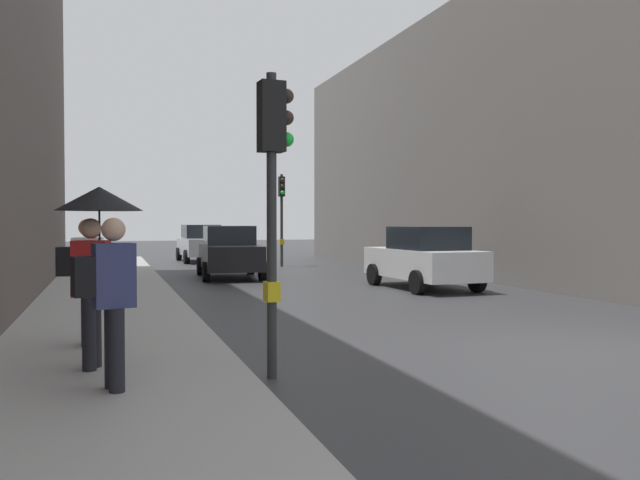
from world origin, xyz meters
TOP-DOWN VIEW (x-y plane):
  - ground_plane at (0.00, 0.00)m, footprint 120.00×120.00m
  - sidewalk_kerb at (-6.37, 6.00)m, footprint 3.13×40.00m
  - building_facade_right at (10.80, 13.56)m, footprint 12.00×27.72m
  - traffic_light_near_left at (-4.48, -0.36)m, footprint 0.44×0.26m
  - traffic_light_far_median at (0.64, 18.83)m, footprint 0.25×0.43m
  - car_white_compact at (2.14, 8.64)m, footprint 2.13×4.26m
  - car_dark_suv at (-2.45, 13.99)m, footprint 2.24×4.31m
  - car_silver_hatchback at (-2.14, 23.36)m, footprint 2.10×4.24m
  - pedestrian_with_umbrella at (-6.49, 0.08)m, footprint 1.00×1.00m
  - pedestrian_with_black_backpack at (-6.69, 1.68)m, footprint 0.63×0.37m
  - pedestrian_with_grey_backpack at (-6.36, -1.01)m, footprint 0.64×0.40m

SIDE VIEW (x-z plane):
  - ground_plane at x=0.00m, z-range 0.00..0.00m
  - sidewalk_kerb at x=-6.37m, z-range 0.00..0.16m
  - car_white_compact at x=2.14m, z-range 0.00..1.76m
  - car_dark_suv at x=-2.45m, z-range 0.00..1.76m
  - car_silver_hatchback at x=-2.14m, z-range 0.00..1.76m
  - pedestrian_with_black_backpack at x=-6.69m, z-range 0.28..2.05m
  - pedestrian_with_grey_backpack at x=-6.36m, z-range 0.28..2.05m
  - pedestrian_with_umbrella at x=-6.49m, z-range 0.77..2.91m
  - traffic_light_near_left at x=-4.48m, z-range 0.70..4.36m
  - traffic_light_far_median at x=0.64m, z-range 0.74..4.65m
  - building_facade_right at x=10.80m, z-range 0.00..9.46m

